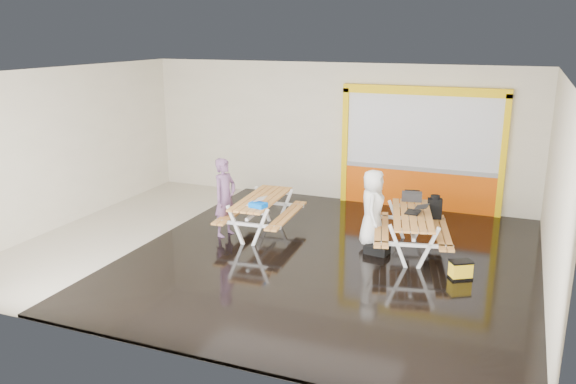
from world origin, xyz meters
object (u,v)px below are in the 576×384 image
at_px(picnic_table_right, 412,223).
at_px(backpack, 435,207).
at_px(dark_case, 377,249).
at_px(fluke_bag, 461,270).
at_px(person_left, 225,198).
at_px(blue_pouch, 258,205).
at_px(toolbox, 412,196).
at_px(laptop_right, 416,210).
at_px(person_right, 373,208).
at_px(laptop_left, 256,202).
at_px(picnic_table_left, 261,207).

height_order(picnic_table_right, backpack, backpack).
distance_m(dark_case, fluke_bag, 1.75).
bearing_deg(picnic_table_right, person_left, -173.25).
distance_m(blue_pouch, toolbox, 3.20).
distance_m(person_left, fluke_bag, 4.95).
relative_size(laptop_right, dark_case, 0.97).
height_order(laptop_right, backpack, same).
relative_size(picnic_table_right, person_right, 1.52).
xyz_separation_m(person_left, laptop_right, (3.89, 0.53, 0.03)).
xyz_separation_m(person_right, laptop_left, (-2.30, -0.50, 0.01)).
distance_m(blue_pouch, backpack, 3.61).
height_order(blue_pouch, fluke_bag, blue_pouch).
bearing_deg(picnic_table_right, backpack, 70.71).
distance_m(picnic_table_left, toolbox, 3.16).
height_order(person_left, laptop_left, person_left).
height_order(person_left, blue_pouch, person_left).
bearing_deg(laptop_left, backpack, 22.26).
bearing_deg(person_right, person_left, 88.73).
bearing_deg(blue_pouch, fluke_bag, -3.56).
height_order(laptop_left, backpack, backpack).
bearing_deg(blue_pouch, laptop_right, 14.38).
relative_size(backpack, dark_case, 1.09).
height_order(picnic_table_left, picnic_table_right, picnic_table_right).
bearing_deg(person_right, picnic_table_left, 81.29).
bearing_deg(laptop_left, picnic_table_left, 102.25).
relative_size(picnic_table_right, blue_pouch, 7.29).
xyz_separation_m(person_left, blue_pouch, (0.88, -0.24, 0.01)).
bearing_deg(person_left, dark_case, -75.85).
xyz_separation_m(picnic_table_left, picnic_table_right, (3.18, 0.05, 0.01)).
xyz_separation_m(picnic_table_right, laptop_left, (-3.08, -0.52, 0.24)).
height_order(person_right, laptop_right, person_right).
xyz_separation_m(blue_pouch, backpack, (3.26, 1.56, -0.11)).
distance_m(laptop_left, fluke_bag, 4.20).
relative_size(laptop_left, laptop_right, 0.93).
bearing_deg(dark_case, picnic_table_left, 173.96).
bearing_deg(fluke_bag, picnic_table_left, 168.06).
relative_size(person_right, dark_case, 3.45).
bearing_deg(picnic_table_right, laptop_left, -170.39).
xyz_separation_m(person_left, dark_case, (3.25, 0.13, -0.73)).
relative_size(toolbox, backpack, 0.90).
xyz_separation_m(toolbox, fluke_bag, (1.23, -1.84, -0.72)).
bearing_deg(laptop_left, picnic_table_right, 9.61).
relative_size(laptop_right, blue_pouch, 1.34).
xyz_separation_m(picnic_table_left, laptop_left, (0.10, -0.47, 0.24)).
xyz_separation_m(dark_case, fluke_bag, (1.64, -0.62, 0.07)).
relative_size(picnic_table_left, picnic_table_right, 0.92).
distance_m(laptop_right, fluke_bag, 1.58).
bearing_deg(picnic_table_right, fluke_bag, -41.94).
xyz_separation_m(picnic_table_left, toolbox, (3.00, 0.94, 0.30)).
relative_size(person_right, toolbox, 3.51).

